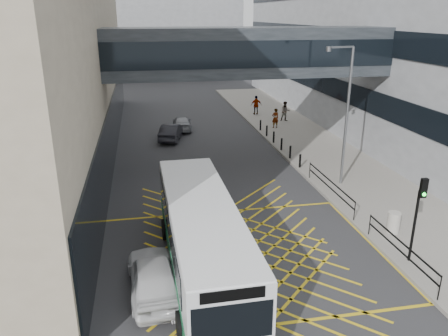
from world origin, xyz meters
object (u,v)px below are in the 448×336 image
car_silver (182,123)px  pedestrian_c (256,105)px  bus (202,236)px  pedestrian_b (285,111)px  litter_bin (394,222)px  traffic_light (419,208)px  street_lamp (345,109)px  pedestrian_a (275,118)px  car_white (153,275)px  car_dark (171,132)px

car_silver → pedestrian_c: (7.90, 4.18, 0.48)m
bus → pedestrian_b: 26.39m
litter_bin → pedestrian_c: size_ratio=0.53×
traffic_light → street_lamp: bearing=86.7°
car_silver → street_lamp: 17.69m
traffic_light → pedestrian_a: size_ratio=2.12×
street_lamp → pedestrian_a: bearing=77.7°
litter_bin → street_lamp: bearing=88.6°
car_white → pedestrian_c: 30.36m
pedestrian_a → pedestrian_c: 5.65m
bus → car_silver: size_ratio=2.73×
car_dark → traffic_light: (8.26, -20.95, 1.90)m
pedestrian_a → street_lamp: bearing=79.2°
pedestrian_c → car_dark: bearing=39.7°
car_dark → pedestrian_a: 9.49m
bus → pedestrian_a: size_ratio=6.29×
street_lamp → pedestrian_b: 16.66m
street_lamp → pedestrian_c: street_lamp is taller
car_silver → litter_bin: car_silver is taller
street_lamp → pedestrian_c: size_ratio=4.22×
car_white → car_dark: bearing=-99.5°
car_white → traffic_light: size_ratio=1.28×
bus → pedestrian_b: bus is taller
bus → car_silver: (1.39, 22.99, -1.02)m
car_silver → traffic_light: 25.15m
car_dark → litter_bin: 20.51m
litter_bin → car_white: bearing=-167.5°
car_white → pedestrian_c: size_ratio=2.50×
bus → car_silver: 23.06m
street_lamp → litter_bin: street_lamp is taller
traffic_light → pedestrian_b: traffic_light is taller
pedestrian_a → pedestrian_b: bearing=-135.9°
car_silver → pedestrian_c: bearing=-148.0°
bus → pedestrian_b: size_ratio=5.92×
street_lamp → litter_bin: (-0.15, -6.27, -4.05)m
car_silver → pedestrian_a: size_ratio=2.30×
car_dark → litter_bin: bearing=131.2°
street_lamp → pedestrian_b: street_lamp is taller
car_white → car_silver: (3.34, 24.02, -0.13)m
traffic_light → pedestrian_c: (0.80, 28.22, -1.46)m
litter_bin → pedestrian_c: 25.73m
car_dark → traffic_light: bearing=126.9°
traffic_light → car_dark: bearing=113.6°
traffic_light → street_lamp: size_ratio=0.46×
bus → car_dark: (0.23, 19.90, -0.97)m
street_lamp → pedestrian_b: size_ratio=4.33×
car_dark → car_silver: car_dark is taller
traffic_light → pedestrian_a: bearing=89.3°
car_white → pedestrian_b: pedestrian_b is taller
litter_bin → pedestrian_a: (0.41, 20.09, 0.37)m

